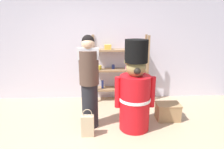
% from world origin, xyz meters
% --- Properties ---
extents(back_wall, '(6.40, 0.12, 2.60)m').
position_xyz_m(back_wall, '(0.00, 2.20, 1.30)').
color(back_wall, silver).
rests_on(back_wall, ground_plane).
extents(merchandise_shelf, '(1.32, 0.35, 1.58)m').
position_xyz_m(merchandise_shelf, '(0.42, 1.98, 0.79)').
color(merchandise_shelf, '#93704C').
rests_on(merchandise_shelf, ground_plane).
extents(teddy_bear_guard, '(0.71, 0.55, 1.60)m').
position_xyz_m(teddy_bear_guard, '(0.58, 0.62, 0.70)').
color(teddy_bear_guard, red).
rests_on(teddy_bear_guard, ground_plane).
extents(person_shopper, '(0.36, 0.34, 1.67)m').
position_xyz_m(person_shopper, '(-0.22, 0.74, 0.87)').
color(person_shopper, black).
rests_on(person_shopper, ground_plane).
extents(shopping_bag, '(0.21, 0.11, 0.49)m').
position_xyz_m(shopping_bag, '(-0.24, 0.40, 0.19)').
color(shopping_bag, '#C1AD89').
rests_on(shopping_bag, ground_plane).
extents(display_crate, '(0.46, 0.32, 0.33)m').
position_xyz_m(display_crate, '(1.29, 0.92, 0.17)').
color(display_crate, '#9E7A51').
rests_on(display_crate, ground_plane).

